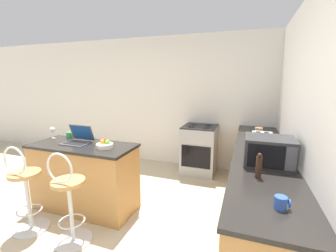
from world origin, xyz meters
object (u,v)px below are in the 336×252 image
bar_stool_near (25,191)px  wine_glass_short (52,130)px  microwave (269,151)px  stove_range (199,150)px  mug_green (70,135)px  toaster (262,142)px  mug_blue (281,203)px  storage_jar (259,133)px  laptop (78,138)px  fruit_bowl (105,145)px  pepper_mill (259,166)px  bar_stool_far (69,200)px

bar_stool_near → wine_glass_short: size_ratio=6.25×
microwave → stove_range: microwave is taller
mug_green → wine_glass_short: 0.25m
microwave → toaster: (-0.04, 0.52, -0.04)m
mug_blue → storage_jar: 1.86m
laptop → mug_blue: 2.53m
laptop → wine_glass_short: laptop is taller
wine_glass_short → fruit_bowl: bearing=-8.5°
bar_stool_near → storage_jar: size_ratio=6.20×
laptop → wine_glass_short: bearing=172.5°
laptop → bar_stool_near: bearing=-106.9°
bar_stool_near → pepper_mill: size_ratio=4.66×
pepper_mill → wine_glass_short: bearing=170.7°
bar_stool_near → stove_range: bearing=56.8°
laptop → stove_range: bearing=51.4°
mug_green → toaster: bearing=7.5°
storage_jar → mug_blue: bearing=-87.7°
mug_green → fruit_bowl: (0.78, -0.25, -0.00)m
storage_jar → bar_stool_near: bearing=-146.1°
fruit_bowl → pepper_mill: bearing=-9.7°
stove_range → mug_green: (-1.63, -1.50, 0.50)m
microwave → wine_glass_short: size_ratio=2.75×
stove_range → fruit_bowl: 2.00m
fruit_bowl → wine_glass_short: size_ratio=1.24×
mug_green → storage_jar: 2.75m
pepper_mill → toaster: bearing=85.5°
stove_range → pepper_mill: bearing=-65.6°
fruit_bowl → bar_stool_near: bearing=-138.8°
bar_stool_far → mug_blue: bearing=-4.9°
mug_blue → mug_green: bearing=159.3°
mug_blue → fruit_bowl: bearing=158.0°
microwave → fruit_bowl: bearing=-177.8°
mug_green → pepper_mill: 2.62m
storage_jar → wine_glass_short: 2.98m
stove_range → laptop: bearing=-128.6°
toaster → stove_range: 1.62m
bar_stool_near → mug_green: size_ratio=10.02×
bar_stool_near → mug_blue: size_ratio=10.68×
mug_blue → wine_glass_short: wine_glass_short is taller
toaster → storage_jar: size_ratio=1.82×
bar_stool_far → pepper_mill: bearing=9.1°
fruit_bowl → microwave: bearing=2.2°
mug_green → bar_stool_far: bearing=-49.6°
fruit_bowl → mug_green: bearing=162.5°
storage_jar → fruit_bowl: size_ratio=0.81×
storage_jar → fruit_bowl: bearing=-149.2°
laptop → mug_green: bearing=151.2°
mug_green → wine_glass_short: (-0.21, -0.10, 0.08)m
microwave → bar_stool_near: bearing=-165.4°
wine_glass_short → pepper_mill: 2.81m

